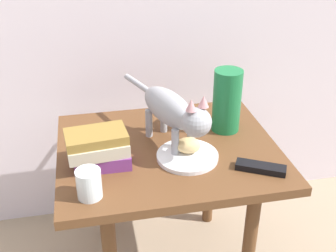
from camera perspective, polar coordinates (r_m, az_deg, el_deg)
name	(u,v)px	position (r m, az deg, el deg)	size (l,w,h in m)	color
side_table	(168,167)	(1.45, 0.00, -5.51)	(0.72, 0.60, 0.54)	brown
plate	(187,156)	(1.35, 2.62, -4.07)	(0.20, 0.20, 0.01)	white
bread_roll	(188,145)	(1.34, 2.72, -2.60)	(0.08, 0.06, 0.05)	#E0BC7A
cat	(174,111)	(1.34, 0.75, 2.02)	(0.21, 0.45, 0.23)	#99999E
book_stack	(99,148)	(1.31, -9.28, -2.96)	(0.20, 0.14, 0.11)	#72337A
green_vase	(227,101)	(1.47, 7.92, 3.38)	(0.10, 0.10, 0.22)	#196B38
candle_jar	(89,185)	(1.19, -10.56, -7.84)	(0.07, 0.07, 0.08)	silver
tv_remote	(261,168)	(1.32, 12.36, -5.48)	(0.15, 0.04, 0.02)	black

